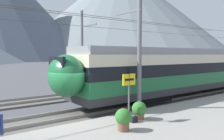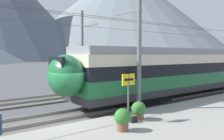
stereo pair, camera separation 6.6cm
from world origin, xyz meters
TOP-DOWN VIEW (x-y plane):
  - ground_plane at (0.00, 0.00)m, footprint 400.00×400.00m
  - track_near at (0.00, 0.98)m, footprint 120.00×3.00m
  - track_far at (0.00, 6.36)m, footprint 120.00×3.00m
  - train_near_platform at (14.61, 0.98)m, footprint 29.55×2.91m
  - catenary_mast_mid at (4.09, -0.81)m, footprint 44.68×2.23m
  - catenary_mast_far_side at (5.98, 8.44)m, footprint 44.68×2.56m
  - platform_sign at (1.96, -2.52)m, footprint 0.70×0.08m
  - handbag_near_sign at (2.09, -2.72)m, footprint 0.32×0.18m
  - potted_plant_platform_edge at (0.96, -3.33)m, footprint 0.67×0.67m
  - potted_plant_by_shelter at (2.59, -2.53)m, footprint 0.67×0.67m
  - mountain_right_ridge at (126.64, 150.65)m, footprint 189.07×189.07m

SIDE VIEW (x-z plane):
  - ground_plane at x=0.00m, z-range 0.00..0.00m
  - track_near at x=0.00m, z-range -0.07..0.21m
  - track_far at x=0.00m, z-range -0.07..0.21m
  - handbag_near_sign at x=2.09m, z-range 0.33..0.72m
  - potted_plant_by_shelter at x=2.59m, z-range 0.44..1.28m
  - potted_plant_platform_edge at x=0.96m, z-range 0.45..1.35m
  - platform_sign at x=1.96m, z-range 0.90..3.05m
  - train_near_platform at x=14.61m, z-range 0.09..4.36m
  - catenary_mast_far_side at x=5.98m, z-range 0.23..7.63m
  - catenary_mast_mid at x=4.09m, z-range 0.18..7.83m
  - mountain_right_ridge at x=126.64m, z-range 0.00..79.83m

